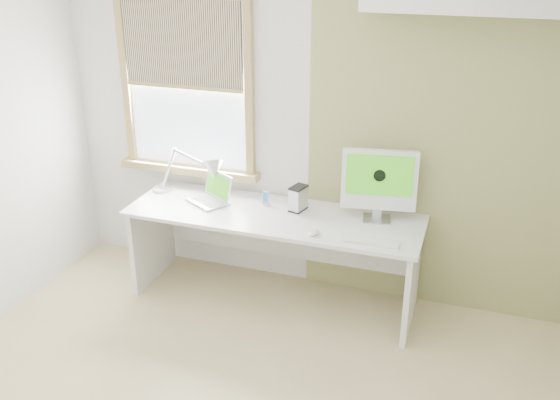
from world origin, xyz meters
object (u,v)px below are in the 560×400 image
at_px(laptop, 212,195).
at_px(external_drive, 298,198).
at_px(desk_lamp, 203,172).
at_px(imac, 379,181).
at_px(desk, 276,234).

bearing_deg(laptop, external_drive, 4.82).
distance_m(desk_lamp, external_drive, 0.80).
xyz_separation_m(desk_lamp, laptop, (0.11, -0.10, -0.14)).
height_order(desk_lamp, imac, imac).
bearing_deg(external_drive, imac, 3.29).
distance_m(external_drive, imac, 0.62).
bearing_deg(desk, external_drive, 22.97).
xyz_separation_m(laptop, imac, (1.27, 0.09, 0.24)).
distance_m(desk, desk_lamp, 0.76).
bearing_deg(desk, desk_lamp, 170.89).
xyz_separation_m(desk, laptop, (-0.53, 0.01, 0.25)).
xyz_separation_m(desk, desk_lamp, (-0.64, 0.10, 0.39)).
height_order(desk, laptop, laptop).
bearing_deg(external_drive, desk, -157.03).
bearing_deg(external_drive, laptop, -175.18).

